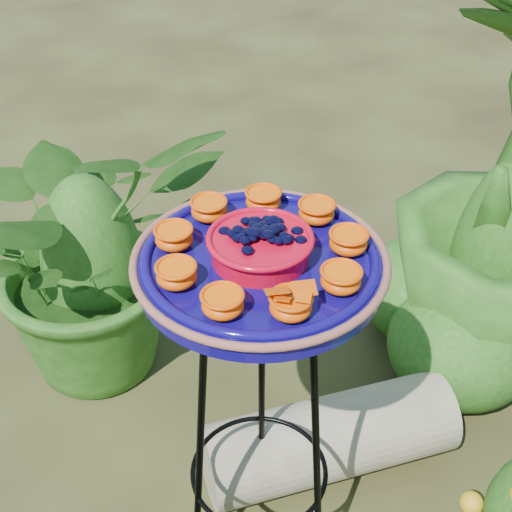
% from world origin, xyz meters
% --- Properties ---
extents(ground_plane, '(20.00, 20.00, 0.00)m').
position_xyz_m(ground_plane, '(0.00, 0.00, 0.00)').
color(ground_plane, black).
rests_on(ground_plane, ground).
extents(tripod_stand, '(0.34, 0.34, 0.81)m').
position_xyz_m(tripod_stand, '(-0.15, -0.09, 0.49)').
color(tripod_stand, black).
rests_on(tripod_stand, ground).
extents(feeder_dish, '(0.48, 0.48, 0.10)m').
position_xyz_m(feeder_dish, '(-0.15, -0.09, 0.85)').
color(feeder_dish, '#0E075C').
rests_on(feeder_dish, tripod_stand).
extents(driftwood_log, '(0.66, 0.31, 0.21)m').
position_xyz_m(driftwood_log, '(0.06, 0.11, 0.11)').
color(driftwood_log, tan).
rests_on(driftwood_log, ground).
extents(shrub_back_left, '(0.91, 0.85, 0.82)m').
position_xyz_m(shrub_back_left, '(-0.51, 0.61, 0.41)').
color(shrub_back_left, '#204B14').
rests_on(shrub_back_left, ground).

